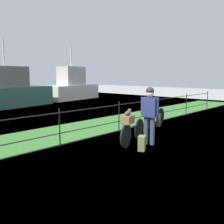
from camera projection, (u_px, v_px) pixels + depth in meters
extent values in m
plane|color=#9E9993|center=(139.00, 149.00, 7.20)|extent=(60.00, 60.00, 0.00)
cube|color=#38702D|center=(68.00, 132.00, 9.28)|extent=(27.00, 2.40, 0.03)
cylinder|color=black|center=(60.00, 128.00, 7.41)|extent=(0.04, 0.04, 1.08)
cylinder|color=black|center=(119.00, 117.00, 9.29)|extent=(0.04, 0.04, 1.08)
cylinder|color=black|center=(158.00, 110.00, 11.17)|extent=(0.04, 0.04, 1.08)
cylinder|color=black|center=(186.00, 104.00, 13.06)|extent=(0.04, 0.04, 1.08)
cylinder|color=black|center=(207.00, 101.00, 14.94)|extent=(0.04, 0.04, 1.08)
cylinder|color=black|center=(93.00, 127.00, 8.37)|extent=(18.00, 0.03, 0.03)
cylinder|color=black|center=(92.00, 108.00, 8.29)|extent=(18.00, 0.03, 0.03)
cylinder|color=black|center=(139.00, 129.00, 8.16)|extent=(0.66, 0.21, 0.67)
cylinder|color=black|center=(126.00, 136.00, 7.28)|extent=(0.66, 0.21, 0.67)
cylinder|color=#337F70|center=(133.00, 126.00, 7.70)|extent=(0.77, 0.24, 0.04)
cube|color=black|center=(128.00, 127.00, 7.35)|extent=(0.22, 0.14, 0.06)
cube|color=slate|center=(128.00, 124.00, 7.34)|extent=(0.39, 0.25, 0.02)
cube|color=brown|center=(128.00, 120.00, 7.32)|extent=(0.44, 0.34, 0.23)
ellipsoid|color=#4C3D2D|center=(128.00, 113.00, 7.30)|extent=(0.31, 0.21, 0.13)
sphere|color=#4C3D2D|center=(130.00, 111.00, 7.39)|extent=(0.11, 0.11, 0.11)
cylinder|color=#383D51|center=(146.00, 130.00, 7.68)|extent=(0.14, 0.14, 0.82)
cylinder|color=#383D51|center=(152.00, 131.00, 7.59)|extent=(0.14, 0.14, 0.82)
cube|color=navy|center=(150.00, 107.00, 7.54)|extent=(0.35, 0.45, 0.56)
cylinder|color=navy|center=(143.00, 106.00, 7.63)|extent=(0.10, 0.10, 0.50)
cylinder|color=navy|center=(157.00, 107.00, 7.43)|extent=(0.10, 0.10, 0.50)
sphere|color=tan|center=(150.00, 94.00, 7.48)|extent=(0.22, 0.22, 0.22)
sphere|color=black|center=(150.00, 91.00, 7.47)|extent=(0.23, 0.23, 0.23)
cube|color=olive|center=(142.00, 143.00, 7.06)|extent=(0.33, 0.29, 0.40)
cylinder|color=#38383D|center=(159.00, 120.00, 10.33)|extent=(0.20, 0.20, 0.49)
cylinder|color=black|center=(160.00, 116.00, 10.73)|extent=(0.67, 0.14, 0.67)
cylinder|color=black|center=(149.00, 120.00, 9.90)|extent=(0.67, 0.14, 0.67)
cylinder|color=#BCB7B2|center=(155.00, 113.00, 10.29)|extent=(0.79, 0.16, 0.04)
cube|color=black|center=(151.00, 113.00, 9.97)|extent=(0.21, 0.12, 0.06)
cube|color=slate|center=(151.00, 111.00, 9.95)|extent=(0.38, 0.21, 0.02)
cube|color=silver|center=(72.00, 92.00, 21.31)|extent=(5.04, 2.52, 1.14)
cube|color=#B7B2A8|center=(71.00, 76.00, 21.12)|extent=(2.29, 1.57, 1.47)
cylinder|color=#B2B2B2|center=(71.00, 56.00, 20.89)|extent=(0.10, 0.10, 1.60)
cube|color=#336656|center=(6.00, 97.00, 16.03)|extent=(6.28, 2.89, 1.23)
cube|color=slate|center=(5.00, 77.00, 15.85)|extent=(2.85, 1.75, 1.27)
cylinder|color=#B2B2B2|center=(3.00, 53.00, 15.64)|extent=(0.10, 0.10, 1.60)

